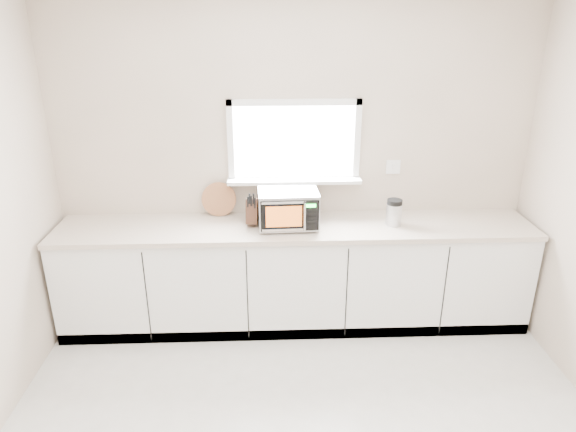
{
  "coord_description": "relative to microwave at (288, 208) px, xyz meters",
  "views": [
    {
      "loc": [
        -0.22,
        -2.19,
        2.55
      ],
      "look_at": [
        -0.07,
        1.55,
        1.06
      ],
      "focal_mm": 32.0,
      "sensor_mm": 36.0,
      "label": 1
    }
  ],
  "objects": [
    {
      "name": "back_wall",
      "position": [
        0.06,
        0.32,
        0.28
      ],
      "size": [
        4.0,
        0.17,
        2.7
      ],
      "color": "beige",
      "rests_on": "ground"
    },
    {
      "name": "cabinets",
      "position": [
        0.06,
        0.02,
        -0.64
      ],
      "size": [
        3.92,
        0.6,
        0.88
      ],
      "primitive_type": "cube",
      "color": "white",
      "rests_on": "ground"
    },
    {
      "name": "countertop",
      "position": [
        0.06,
        0.01,
        -0.18
      ],
      "size": [
        3.92,
        0.64,
        0.04
      ],
      "primitive_type": "cube",
      "color": "beige",
      "rests_on": "cabinets"
    },
    {
      "name": "microwave",
      "position": [
        0.0,
        0.0,
        0.0
      ],
      "size": [
        0.49,
        0.41,
        0.31
      ],
      "rotation": [
        0.0,
        0.0,
        0.04
      ],
      "color": "black",
      "rests_on": "countertop"
    },
    {
      "name": "knife_block",
      "position": [
        -0.29,
        0.04,
        -0.04
      ],
      "size": [
        0.1,
        0.2,
        0.28
      ],
      "rotation": [
        0.0,
        0.0,
        -0.06
      ],
      "color": "#4E301C",
      "rests_on": "countertop"
    },
    {
      "name": "cutting_board",
      "position": [
        -0.58,
        0.26,
        -0.01
      ],
      "size": [
        0.29,
        0.07,
        0.29
      ],
      "primitive_type": "cylinder",
      "rotation": [
        1.4,
        0.0,
        0.0
      ],
      "color": "#A3683F",
      "rests_on": "countertop"
    },
    {
      "name": "coffee_grinder",
      "position": [
        0.87,
        -0.01,
        -0.05
      ],
      "size": [
        0.15,
        0.15,
        0.22
      ],
      "rotation": [
        0.0,
        0.0,
        0.23
      ],
      "color": "silver",
      "rests_on": "countertop"
    }
  ]
}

